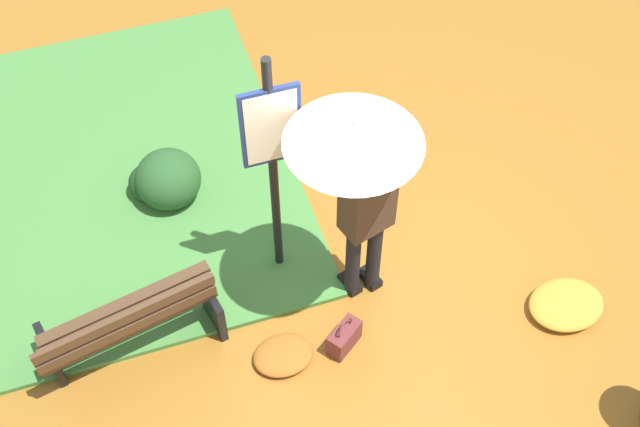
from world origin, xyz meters
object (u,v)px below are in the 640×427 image
Objects in this scene: person_with_umbrella at (360,168)px; park_bench at (130,324)px; handbag at (344,337)px; info_sign_post at (272,151)px.

park_bench is at bearing -0.19° from person_with_umbrella.
handbag is at bearing 163.14° from park_bench.
handbag is (0.24, 0.47, -1.42)m from person_with_umbrella.
info_sign_post reaches higher than person_with_umbrella.
person_with_umbrella is 1.45× the size of park_bench.
info_sign_post is 1.63× the size of park_bench.
info_sign_post reaches higher than handbag.
person_with_umbrella is 1.52m from handbag.
person_with_umbrella is at bearing -117.48° from handbag.
handbag is at bearing 106.00° from info_sign_post.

